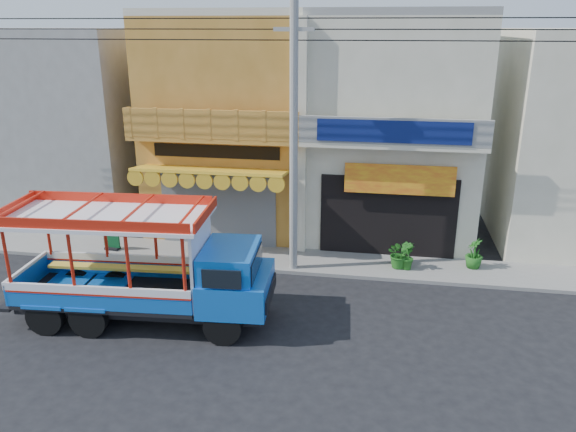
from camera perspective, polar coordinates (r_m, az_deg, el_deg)
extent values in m
plane|color=black|center=(15.62, 2.25, -10.78)|extent=(90.00, 90.00, 0.00)
cube|color=slate|center=(19.15, 3.84, -4.76)|extent=(30.00, 2.00, 0.12)
cube|color=#AB7126|center=(22.52, -5.13, 9.28)|extent=(6.00, 6.00, 8.00)
cube|color=#595B5E|center=(20.32, -7.06, 0.59)|extent=(4.20, 0.10, 2.60)
cube|color=gold|center=(19.19, -7.88, 4.59)|extent=(5.20, 1.50, 0.31)
cube|color=#AB7126|center=(19.35, -7.65, 7.76)|extent=(6.00, 0.70, 0.18)
cube|color=#AB7126|center=(18.97, -7.99, 9.21)|extent=(6.00, 0.12, 0.95)
cube|color=black|center=(19.75, -7.32, 6.51)|extent=(4.50, 0.04, 0.45)
cube|color=beige|center=(22.22, -5.46, 19.81)|extent=(6.00, 6.00, 0.24)
cube|color=beige|center=(21.79, 10.50, 8.72)|extent=(6.00, 6.00, 8.00)
cube|color=black|center=(19.48, 10.10, -0.07)|extent=(4.60, 0.12, 2.80)
cube|color=yellow|center=(18.81, 11.26, 3.64)|extent=(3.60, 0.05, 1.00)
cube|color=beige|center=(18.49, 10.55, 7.09)|extent=(6.00, 0.70, 0.18)
cube|color=gray|center=(18.10, 10.65, 8.45)|extent=(6.00, 0.12, 0.85)
cube|color=navy|center=(18.04, 10.65, 8.41)|extent=(4.80, 0.06, 0.70)
cube|color=gray|center=(21.48, 11.19, 19.59)|extent=(6.00, 6.00, 0.24)
cube|color=beige|center=(18.89, 1.34, 7.49)|extent=(0.35, 0.30, 8.00)
cube|color=gray|center=(25.25, -20.86, 8.71)|extent=(6.00, 6.00, 7.60)
cylinder|color=gray|center=(17.29, 0.59, 8.12)|extent=(0.26, 0.26, 9.00)
cube|color=gray|center=(16.99, 0.62, 18.45)|extent=(1.20, 0.12, 0.12)
cylinder|color=black|center=(16.86, 4.14, 17.38)|extent=(28.00, 0.04, 0.04)
cylinder|color=black|center=(16.86, 4.16, 18.40)|extent=(28.00, 0.04, 0.04)
cylinder|color=black|center=(16.86, 4.19, 19.42)|extent=(28.00, 0.04, 0.04)
cylinder|color=black|center=(14.54, -6.65, -11.09)|extent=(1.00, 0.34, 0.98)
cylinder|color=black|center=(16.15, -5.23, -7.83)|extent=(1.00, 0.34, 0.98)
cylinder|color=black|center=(15.65, -19.58, -9.86)|extent=(1.00, 0.34, 0.98)
cylinder|color=black|center=(17.15, -16.99, -6.97)|extent=(1.00, 0.34, 0.98)
cylinder|color=black|center=(16.17, -23.41, -9.40)|extent=(1.00, 0.34, 0.98)
cylinder|color=black|center=(17.63, -20.55, -6.65)|extent=(1.00, 0.34, 0.98)
cube|color=black|center=(15.92, -14.34, -8.41)|extent=(6.69, 2.05, 0.27)
cube|color=blue|center=(15.01, -5.24, -7.28)|extent=(1.91, 2.27, 0.88)
cube|color=blue|center=(14.71, -5.90, -4.50)|extent=(1.50, 2.07, 0.74)
cube|color=black|center=(14.61, -3.24, -4.80)|extent=(0.17, 1.73, 0.54)
cube|color=black|center=(16.12, -17.12, -7.54)|extent=(4.99, 2.48, 0.12)
cube|color=blue|center=(15.12, -18.74, -8.07)|extent=(4.85, 0.40, 0.59)
cube|color=white|center=(15.01, -18.85, -7.17)|extent=(4.85, 0.41, 0.22)
cube|color=blue|center=(16.84, -15.90, -4.95)|extent=(4.85, 0.40, 0.59)
cube|color=white|center=(16.74, -15.98, -4.12)|extent=(4.85, 0.41, 0.22)
cylinder|color=red|center=(15.79, -26.71, -3.70)|extent=(0.09, 0.09, 1.57)
cylinder|color=red|center=(17.41, -23.24, -1.19)|extent=(0.09, 0.09, 1.57)
cube|color=white|center=(14.89, -8.79, -4.43)|extent=(0.21, 1.99, 2.21)
cube|color=white|center=(15.34, -18.25, -0.08)|extent=(5.59, 2.76, 0.10)
cube|color=red|center=(15.28, -18.31, 0.55)|extent=(5.39, 2.65, 0.26)
cube|color=black|center=(21.00, -17.39, -3.13)|extent=(0.54, 0.33, 0.09)
cube|color=#0C431F|center=(20.84, -17.51, -1.95)|extent=(0.61, 0.14, 0.83)
imported|color=#1F5D1A|center=(18.80, 11.31, -3.77)|extent=(1.04, 0.96, 0.97)
imported|color=#1F5D1A|center=(18.76, 11.96, -4.02)|extent=(0.60, 0.62, 0.88)
imported|color=#1F5D1A|center=(19.40, 18.40, -3.61)|extent=(0.59, 0.59, 1.01)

